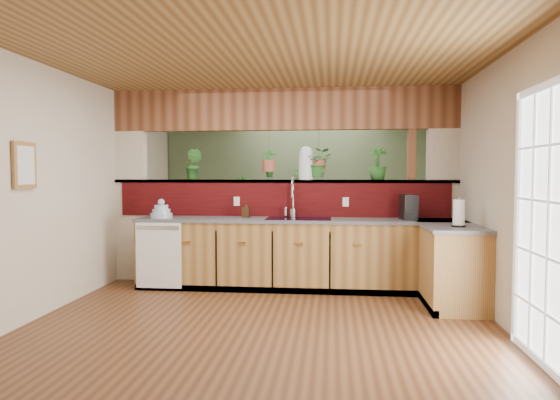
# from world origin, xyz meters

# --- Properties ---
(ground) EXTENTS (4.60, 7.00, 0.01)m
(ground) POSITION_xyz_m (0.00, 0.00, 0.00)
(ground) COLOR #54311A
(ground) RESTS_ON ground
(ceiling) EXTENTS (4.60, 7.00, 0.01)m
(ceiling) POSITION_xyz_m (0.00, 0.00, 2.60)
(ceiling) COLOR brown
(ceiling) RESTS_ON ground
(wall_back) EXTENTS (4.60, 0.02, 2.60)m
(wall_back) POSITION_xyz_m (0.00, 3.50, 1.30)
(wall_back) COLOR beige
(wall_back) RESTS_ON ground
(wall_front) EXTENTS (4.60, 0.02, 2.60)m
(wall_front) POSITION_xyz_m (0.00, -3.50, 1.30)
(wall_front) COLOR beige
(wall_front) RESTS_ON ground
(wall_left) EXTENTS (0.02, 7.00, 2.60)m
(wall_left) POSITION_xyz_m (-2.30, 0.00, 1.30)
(wall_left) COLOR beige
(wall_left) RESTS_ON ground
(wall_right) EXTENTS (0.02, 7.00, 2.60)m
(wall_right) POSITION_xyz_m (2.30, 0.00, 1.30)
(wall_right) COLOR beige
(wall_right) RESTS_ON ground
(pass_through_partition) EXTENTS (4.60, 0.21, 2.60)m
(pass_through_partition) POSITION_xyz_m (0.03, 1.35, 1.19)
(pass_through_partition) COLOR beige
(pass_through_partition) RESTS_ON ground
(pass_through_ledge) EXTENTS (4.60, 0.21, 0.04)m
(pass_through_ledge) POSITION_xyz_m (0.00, 1.35, 1.37)
(pass_through_ledge) COLOR brown
(pass_through_ledge) RESTS_ON ground
(header_beam) EXTENTS (4.60, 0.15, 0.55)m
(header_beam) POSITION_xyz_m (0.00, 1.35, 2.33)
(header_beam) COLOR brown
(header_beam) RESTS_ON ground
(sage_backwall) EXTENTS (4.55, 0.02, 2.55)m
(sage_backwall) POSITION_xyz_m (0.00, 3.48, 1.30)
(sage_backwall) COLOR #59714D
(sage_backwall) RESTS_ON ground
(countertop) EXTENTS (4.14, 1.52, 0.90)m
(countertop) POSITION_xyz_m (0.84, 0.87, 0.45)
(countertop) COLOR olive
(countertop) RESTS_ON ground
(dishwasher) EXTENTS (0.58, 0.03, 0.82)m
(dishwasher) POSITION_xyz_m (-1.48, 0.66, 0.46)
(dishwasher) COLOR white
(dishwasher) RESTS_ON ground
(navy_sink) EXTENTS (0.82, 0.50, 0.18)m
(navy_sink) POSITION_xyz_m (0.25, 0.98, 0.82)
(navy_sink) COLOR black
(navy_sink) RESTS_ON countertop
(french_door) EXTENTS (0.06, 1.02, 2.16)m
(french_door) POSITION_xyz_m (2.27, -1.30, 1.05)
(french_door) COLOR white
(french_door) RESTS_ON ground
(framed_print) EXTENTS (0.04, 0.35, 0.45)m
(framed_print) POSITION_xyz_m (-2.27, -0.80, 1.55)
(framed_print) COLOR olive
(framed_print) RESTS_ON wall_left
(faucet) EXTENTS (0.23, 0.23, 0.53)m
(faucet) POSITION_xyz_m (0.16, 1.12, 1.18)
(faucet) COLOR #B7B7B2
(faucet) RESTS_ON countertop
(dish_stack) EXTENTS (0.28, 0.28, 0.25)m
(dish_stack) POSITION_xyz_m (-1.52, 0.90, 0.98)
(dish_stack) COLOR #A3B2D3
(dish_stack) RESTS_ON countertop
(soap_dispenser) EXTENTS (0.10, 0.10, 0.21)m
(soap_dispenser) POSITION_xyz_m (-0.44, 1.06, 1.00)
(soap_dispenser) COLOR #3C2816
(soap_dispenser) RESTS_ON countertop
(coffee_maker) EXTENTS (0.17, 0.28, 0.31)m
(coffee_maker) POSITION_xyz_m (1.62, 0.96, 1.04)
(coffee_maker) COLOR black
(coffee_maker) RESTS_ON countertop
(paper_towel) EXTENTS (0.15, 0.15, 0.31)m
(paper_towel) POSITION_xyz_m (2.03, 0.18, 1.04)
(paper_towel) COLOR black
(paper_towel) RESTS_ON countertop
(glass_jar) EXTENTS (0.20, 0.20, 0.44)m
(glass_jar) POSITION_xyz_m (0.32, 1.35, 1.61)
(glass_jar) COLOR silver
(glass_jar) RESTS_ON pass_through_ledge
(ledge_plant_left) EXTENTS (0.27, 0.25, 0.42)m
(ledge_plant_left) POSITION_xyz_m (-1.21, 1.35, 1.60)
(ledge_plant_left) COLOR #225A1F
(ledge_plant_left) RESTS_ON pass_through_ledge
(ledge_plant_right) EXTENTS (0.28, 0.28, 0.43)m
(ledge_plant_right) POSITION_xyz_m (1.27, 1.35, 1.60)
(ledge_plant_right) COLOR #225A1F
(ledge_plant_right) RESTS_ON pass_through_ledge
(hanging_plant_a) EXTENTS (0.24, 0.19, 0.55)m
(hanging_plant_a) POSITION_xyz_m (-0.18, 1.35, 1.74)
(hanging_plant_a) COLOR brown
(hanging_plant_a) RESTS_ON header_beam
(hanging_plant_b) EXTENTS (0.36, 0.32, 0.55)m
(hanging_plant_b) POSITION_xyz_m (0.49, 1.35, 1.78)
(hanging_plant_b) COLOR brown
(hanging_plant_b) RESTS_ON header_beam
(shelving_console) EXTENTS (1.66, 0.53, 1.09)m
(shelving_console) POSITION_xyz_m (-0.26, 3.25, 0.50)
(shelving_console) COLOR black
(shelving_console) RESTS_ON ground
(shelf_plant_a) EXTENTS (0.22, 0.16, 0.40)m
(shelf_plant_a) POSITION_xyz_m (-0.88, 3.25, 1.25)
(shelf_plant_a) COLOR #225A1F
(shelf_plant_a) RESTS_ON shelving_console
(shelf_plant_b) EXTENTS (0.37, 0.37, 0.54)m
(shelf_plant_b) POSITION_xyz_m (0.14, 3.25, 1.31)
(shelf_plant_b) COLOR #225A1F
(shelf_plant_b) RESTS_ON shelving_console
(floor_plant) EXTENTS (0.93, 0.88, 0.81)m
(floor_plant) POSITION_xyz_m (0.97, 2.62, 0.41)
(floor_plant) COLOR #225A1F
(floor_plant) RESTS_ON ground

